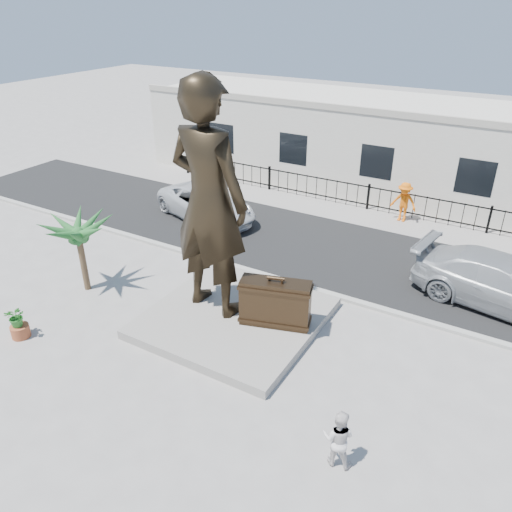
{
  "coord_description": "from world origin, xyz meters",
  "views": [
    {
      "loc": [
        6.82,
        -9.63,
        9.4
      ],
      "look_at": [
        0.0,
        2.0,
        2.3
      ],
      "focal_mm": 35.0,
      "sensor_mm": 36.0,
      "label": 1
    }
  ],
  "objects_px": {
    "suitcase": "(275,303)",
    "tourist": "(338,438)",
    "statue": "(209,201)",
    "car_white": "(206,204)"
  },
  "relations": [
    {
      "from": "statue",
      "to": "car_white",
      "type": "relative_size",
      "value": 1.37
    },
    {
      "from": "statue",
      "to": "tourist",
      "type": "bearing_deg",
      "value": 153.81
    },
    {
      "from": "statue",
      "to": "suitcase",
      "type": "bearing_deg",
      "value": -171.58
    },
    {
      "from": "statue",
      "to": "car_white",
      "type": "xyz_separation_m",
      "value": [
        -4.75,
        6.27,
        -3.22
      ]
    },
    {
      "from": "tourist",
      "to": "car_white",
      "type": "distance_m",
      "value": 14.4
    },
    {
      "from": "suitcase",
      "to": "car_white",
      "type": "xyz_separation_m",
      "value": [
        -6.98,
        6.15,
        -0.3
      ]
    },
    {
      "from": "suitcase",
      "to": "tourist",
      "type": "distance_m",
      "value": 5.12
    },
    {
      "from": "tourist",
      "to": "car_white",
      "type": "bearing_deg",
      "value": -53.0
    },
    {
      "from": "suitcase",
      "to": "car_white",
      "type": "bearing_deg",
      "value": 121.72
    },
    {
      "from": "statue",
      "to": "car_white",
      "type": "bearing_deg",
      "value": -47.65
    }
  ]
}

